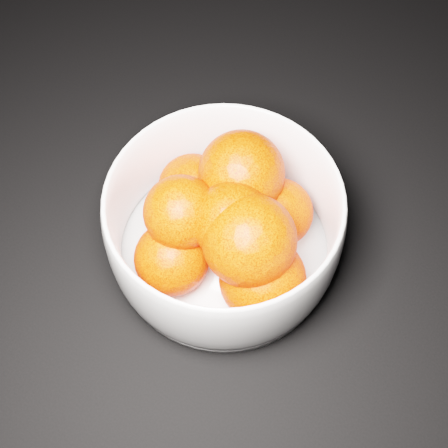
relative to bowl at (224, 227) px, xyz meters
The scene contains 2 objects.
bowl is the anchor object (origin of this frame).
orange_pile 0.02m from the bowl, 10.94° to the right, with size 0.19×0.17×0.12m.
Camera 1 is at (-0.07, -0.49, 0.57)m, focal length 50.00 mm.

